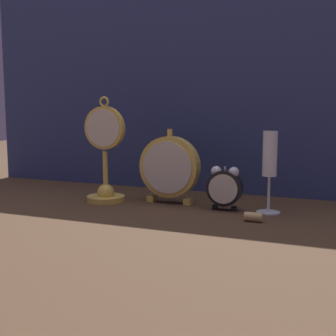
# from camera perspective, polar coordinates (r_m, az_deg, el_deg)

# --- Properties ---
(ground_plane) EXTENTS (4.00, 4.00, 0.00)m
(ground_plane) POSITION_cam_1_polar(r_m,az_deg,el_deg) (1.19, -1.45, -5.43)
(ground_plane) COLOR #422D1E
(fabric_backdrop_drape) EXTENTS (1.49, 0.01, 0.74)m
(fabric_backdrop_drape) POSITION_cam_1_polar(r_m,az_deg,el_deg) (1.47, 3.68, 11.47)
(fabric_backdrop_drape) COLOR navy
(fabric_backdrop_drape) RESTS_ON ground_plane
(pocket_watch_on_stand) EXTENTS (0.12, 0.11, 0.29)m
(pocket_watch_on_stand) POSITION_cam_1_polar(r_m,az_deg,el_deg) (1.32, -7.67, 0.70)
(pocket_watch_on_stand) COLOR gold
(pocket_watch_on_stand) RESTS_ON ground_plane
(alarm_clock_twin_bell) EXTENTS (0.09, 0.03, 0.11)m
(alarm_clock_twin_bell) POSITION_cam_1_polar(r_m,az_deg,el_deg) (1.22, 6.91, -2.21)
(alarm_clock_twin_bell) COLOR black
(alarm_clock_twin_bell) RESTS_ON ground_plane
(mantel_clock_silver) EXTENTS (0.17, 0.04, 0.21)m
(mantel_clock_silver) POSITION_cam_1_polar(r_m,az_deg,el_deg) (1.29, 0.19, 0.10)
(mantel_clock_silver) COLOR gold
(mantel_clock_silver) RESTS_ON ground_plane
(champagne_flute) EXTENTS (0.06, 0.06, 0.21)m
(champagne_flute) POSITION_cam_1_polar(r_m,az_deg,el_deg) (1.19, 12.30, 0.77)
(champagne_flute) COLOR silver
(champagne_flute) RESTS_ON ground_plane
(wine_cork) EXTENTS (0.04, 0.02, 0.02)m
(wine_cork) POSITION_cam_1_polar(r_m,az_deg,el_deg) (1.12, 10.36, -5.92)
(wine_cork) COLOR tan
(wine_cork) RESTS_ON ground_plane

